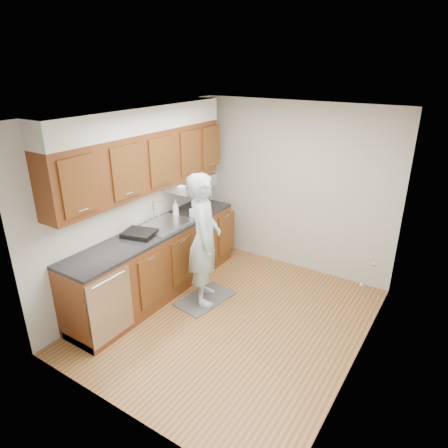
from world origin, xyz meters
name	(u,v)px	position (x,y,z in m)	size (l,w,h in m)	color
floor	(232,319)	(0.00, 0.00, 0.00)	(3.50, 3.50, 0.00)	olive
ceiling	(234,114)	(0.00, 0.00, 2.50)	(3.50, 3.50, 0.00)	white
wall_left	(137,203)	(-1.50, 0.00, 1.25)	(0.02, 3.50, 2.50)	#BAB8AE
wall_right	(368,261)	(1.50, 0.00, 1.25)	(0.02, 3.50, 2.50)	#BAB8AE
wall_back	(296,189)	(0.00, 1.75, 1.25)	(3.00, 0.02, 2.50)	#BAB8AE
counter	(157,260)	(-1.20, 0.00, 0.49)	(0.64, 2.80, 1.30)	brown
upper_cabinets	(144,152)	(-1.33, 0.05, 1.95)	(0.47, 2.80, 1.21)	brown
closet_door	(371,269)	(1.49, 0.30, 1.02)	(0.02, 1.22, 2.05)	white
floor_mat	(205,299)	(-0.54, 0.19, 0.01)	(0.47, 0.79, 0.01)	#58585B
person	(204,231)	(-0.54, 0.19, 1.01)	(0.70, 0.47, 1.98)	#A2C0C5
soap_bottle_a	(176,208)	(-1.29, 0.54, 1.06)	(0.09, 0.09, 0.24)	#B6BDC6
soap_bottle_b	(193,211)	(-1.05, 0.64, 1.03)	(0.08, 0.08, 0.18)	#B6BDC6
soap_bottle_c	(198,205)	(-1.16, 0.90, 1.02)	(0.12, 0.12, 0.15)	#B6BDC6
dish_rack	(139,233)	(-1.23, -0.25, 0.97)	(0.38, 0.32, 0.06)	black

